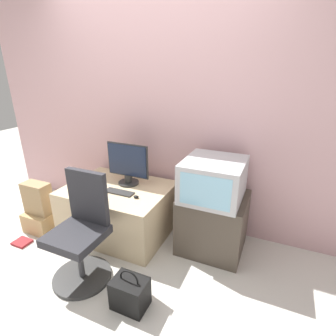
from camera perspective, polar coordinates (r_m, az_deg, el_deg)
The scene contains 13 objects.
ground_plane at distance 2.41m, azimuth -17.14°, elevation -24.55°, with size 12.00×12.00×0.00m, color beige.
wall_back at distance 2.83m, azimuth -2.31°, elevation 13.26°, with size 4.40×0.05×2.60m.
desk at distance 2.89m, azimuth -10.58°, elevation -8.81°, with size 1.06×0.81×0.52m.
side_stand at distance 2.63m, azimuth 9.68°, elevation -11.55°, with size 0.60×0.55×0.57m.
main_monitor at distance 2.75m, azimuth -8.76°, elevation 0.74°, with size 0.47×0.22×0.44m.
keyboard at distance 2.65m, azimuth -10.59°, elevation -5.19°, with size 0.30×0.10×0.01m.
mouse at distance 2.52m, azimuth -6.96°, elevation -6.24°, with size 0.05×0.04×0.03m.
crt_tv at distance 2.38m, azimuth 9.84°, elevation -2.45°, with size 0.52×0.56×0.36m.
office_chair at distance 2.33m, azimuth -18.29°, elevation -13.76°, with size 0.49×0.49×0.92m.
cardboard_box_lower at distance 3.25m, azimuth -25.72°, elevation -10.29°, with size 0.32×0.28×0.21m.
cardboard_box_upper at distance 3.13m, azimuth -26.52°, elevation -5.90°, with size 0.29×0.15×0.34m.
handbag at distance 2.17m, azimuth -8.26°, elevation -25.35°, with size 0.26×0.19×0.33m.
book at distance 3.16m, azimuth -29.18°, elevation -13.92°, with size 0.17×0.14×0.02m.
Camera 1 is at (1.23, -1.19, 1.69)m, focal length 28.00 mm.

